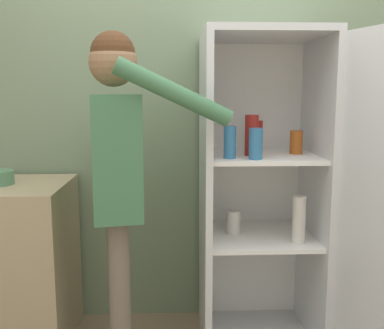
# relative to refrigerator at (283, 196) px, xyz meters

# --- Properties ---
(wall_back) EXTENTS (7.00, 0.06, 2.55)m
(wall_back) POSITION_rel_refrigerator_xyz_m (-0.43, 0.45, 0.41)
(wall_back) COLOR gray
(wall_back) RESTS_ON ground_plane
(refrigerator) EXTENTS (0.90, 1.22, 1.72)m
(refrigerator) POSITION_rel_refrigerator_xyz_m (0.00, 0.00, 0.00)
(refrigerator) COLOR silver
(refrigerator) RESTS_ON ground_plane
(person) EXTENTS (0.69, 0.52, 1.69)m
(person) POSITION_rel_refrigerator_xyz_m (-0.85, -0.17, 0.23)
(person) COLOR #726656
(person) RESTS_ON ground_plane
(counter) EXTENTS (0.56, 0.61, 0.92)m
(counter) POSITION_rel_refrigerator_xyz_m (-1.45, 0.09, -0.40)
(counter) COLOR tan
(counter) RESTS_ON ground_plane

